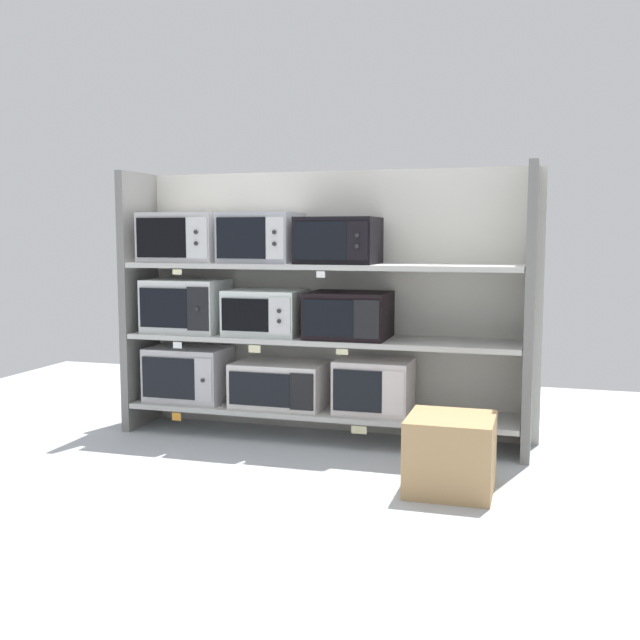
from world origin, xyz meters
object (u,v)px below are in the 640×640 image
Objects in this scene: microwave_6 at (186,238)px; microwave_7 at (261,238)px; microwave_3 at (186,306)px; microwave_1 at (280,384)px; microwave_8 at (338,241)px; microwave_4 at (266,312)px; microwave_0 at (189,374)px; microwave_5 at (349,315)px; microwave_2 at (374,386)px; shipping_carton at (451,454)px.

microwave_6 is 0.50m from microwave_7.
microwave_6 reaches higher than microwave_7.
microwave_3 is at bearing 177.00° from microwave_6.
microwave_1 is 0.94m from microwave_8.
microwave_1 is 0.45m from microwave_4.
microwave_0 is 0.66m from microwave_4.
microwave_4 is 0.52m from microwave_5.
microwave_3 is 0.98× the size of microwave_6.
microwave_7 is (-0.70, -0.00, 0.86)m from microwave_2.
microwave_8 is 1.45m from shipping_carton.
microwave_1 is 1.13× the size of microwave_6.
microwave_0 is 1.89m from shipping_carton.
microwave_3 is at bearing -179.99° from microwave_4.
microwave_6 is at bearing 180.00° from microwave_8.
microwave_6 is at bearing -176.47° from microwave_0.
microwave_3 is at bearing 180.00° from microwave_1.
microwave_4 reaches higher than microwave_5.
microwave_2 is 0.91× the size of microwave_3.
microwave_2 is 0.79m from microwave_4.
microwave_0 is 1.12× the size of microwave_7.
microwave_1 is (0.61, 0.00, -0.03)m from microwave_0.
microwave_2 is 0.89× the size of microwave_6.
microwave_4 reaches higher than microwave_0.
microwave_1 is 0.61m from microwave_5.
microwave_2 is 1.48m from microwave_6.
microwave_4 is at bearing 179.95° from microwave_1.
microwave_8 reaches higher than shipping_carton.
microwave_4 is 1.00× the size of microwave_8.
microwave_1 is at bearing 0.15° from microwave_7.
microwave_3 is at bearing 157.17° from shipping_carton.
microwave_5 is 1.07× the size of microwave_7.
microwave_8 reaches higher than microwave_4.
microwave_4 is at bearing 179.98° from microwave_5.
microwave_1 is 0.58m from microwave_2.
microwave_6 is 0.98m from microwave_8.
microwave_3 is 0.42m from microwave_6.
microwave_1 reaches higher than shipping_carton.
microwave_0 is at bearing -179.99° from microwave_1.
microwave_0 is 1.11m from microwave_5.
microwave_8 is at bearing -0.00° from microwave_6.
microwave_8 is at bearing 135.88° from shipping_carton.
microwave_8 is (0.48, 0.00, -0.01)m from microwave_7.
microwave_5 is at bearing -0.00° from microwave_0.
microwave_7 is at bearing -0.02° from microwave_0.
microwave_7 reaches higher than microwave_3.
microwave_7 is (-0.54, -0.00, 0.45)m from microwave_5.
microwave_4 is at bearing 0.03° from microwave_6.
microwave_3 is 1.05× the size of microwave_8.
microwave_3 reaches higher than microwave_0.
microwave_7 is at bearing -0.03° from microwave_3.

